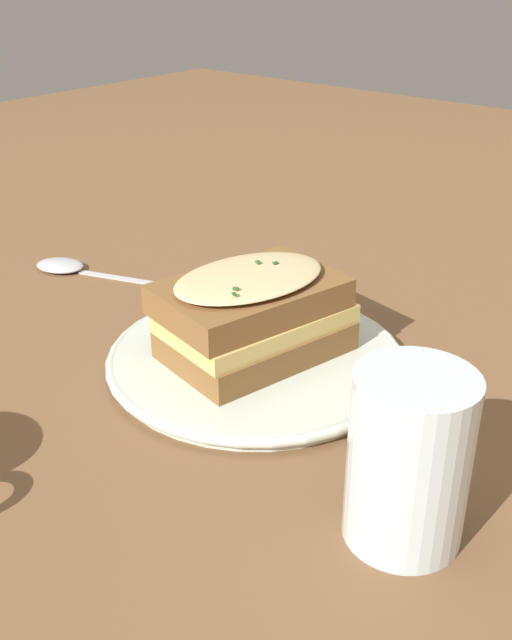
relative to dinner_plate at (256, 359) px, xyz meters
name	(u,v)px	position (x,y,z in m)	size (l,w,h in m)	color
ground_plane	(248,352)	(-0.02, -0.02, -0.01)	(2.40, 2.40, 0.00)	brown
dinner_plate	(256,359)	(0.00, 0.00, 0.00)	(0.26, 0.26, 0.01)	silver
sandwich	(253,314)	(0.00, 0.00, 0.04)	(0.17, 0.13, 0.08)	brown
water_glass	(409,459)	(0.10, 0.20, 0.05)	(0.07, 0.07, 0.11)	silver
spoon	(67,267)	(-0.03, -0.30, 0.00)	(0.08, 0.16, 0.01)	silver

